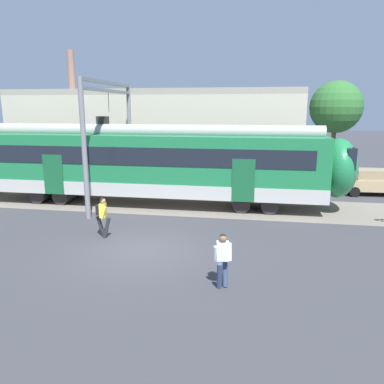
% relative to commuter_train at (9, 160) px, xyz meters
% --- Properties ---
extents(ground_plane, '(160.00, 160.00, 0.00)m').
position_rel_commuter_train_xyz_m(ground_plane, '(9.94, -6.77, -2.25)').
color(ground_plane, '#38383D').
extents(commuter_train, '(38.05, 3.07, 4.73)m').
position_rel_commuter_train_xyz_m(commuter_train, '(0.00, 0.00, 0.00)').
color(commuter_train, '#B7B7B2').
rests_on(commuter_train, ground).
extents(pedestrian_yellow, '(0.68, 0.54, 1.67)m').
position_rel_commuter_train_xyz_m(pedestrian_yellow, '(7.99, -5.61, -1.26)').
color(pedestrian_yellow, '#28282D').
rests_on(pedestrian_yellow, ground).
extents(pedestrian_white, '(0.54, 0.67, 1.67)m').
position_rel_commuter_train_xyz_m(pedestrian_white, '(13.18, -9.19, -1.29)').
color(pedestrian_white, navy).
rests_on(pedestrian_white, ground).
extents(parked_car_tan, '(4.06, 1.88, 1.54)m').
position_rel_commuter_train_xyz_m(parked_car_tan, '(21.07, 4.45, -1.47)').
color(parked_car_tan, tan).
rests_on(parked_car_tan, ground).
extents(catenary_gantry, '(0.24, 6.64, 6.53)m').
position_rel_commuter_train_xyz_m(catenary_gantry, '(6.20, 0.00, 2.06)').
color(catenary_gantry, gray).
rests_on(catenary_gantry, ground).
extents(background_building, '(20.37, 5.00, 9.20)m').
position_rel_commuter_train_xyz_m(background_building, '(6.76, 7.01, 0.95)').
color(background_building, beige).
rests_on(background_building, ground).
extents(street_tree_right, '(3.82, 3.82, 7.13)m').
position_rel_commuter_train_xyz_m(street_tree_right, '(19.72, 10.35, 2.95)').
color(street_tree_right, brown).
rests_on(street_tree_right, ground).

